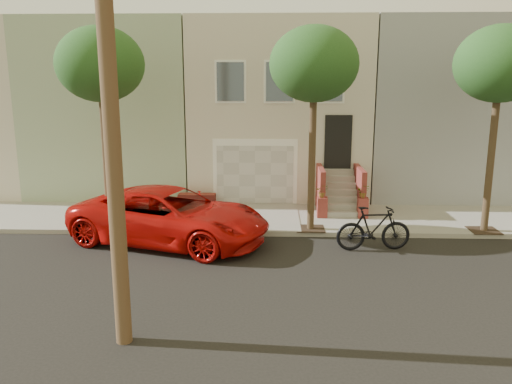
{
  "coord_description": "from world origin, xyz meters",
  "views": [
    {
      "loc": [
        -0.18,
        -12.05,
        4.9
      ],
      "look_at": [
        -0.72,
        3.0,
        1.55
      ],
      "focal_mm": 36.15,
      "sensor_mm": 36.0,
      "label": 1
    }
  ],
  "objects": [
    {
      "name": "pickup_truck",
      "position": [
        -3.29,
        2.79,
        0.83
      ],
      "size": [
        6.55,
        4.46,
        1.67
      ],
      "primitive_type": "imported",
      "rotation": [
        0.0,
        0.0,
        1.26
      ],
      "color": "#BA0D0A",
      "rests_on": "ground"
    },
    {
      "name": "tree_left",
      "position": [
        -5.5,
        3.9,
        5.26
      ],
      "size": [
        2.7,
        2.57,
        6.3
      ],
      "color": "#2D2116",
      "rests_on": "sidewalk"
    },
    {
      "name": "house_row",
      "position": [
        0.0,
        11.19,
        3.64
      ],
      "size": [
        33.1,
        11.7,
        7.0
      ],
      "color": "beige",
      "rests_on": "sidewalk"
    },
    {
      "name": "tree_right",
      "position": [
        6.5,
        3.9,
        5.26
      ],
      "size": [
        2.7,
        2.57,
        6.3
      ],
      "color": "#2D2116",
      "rests_on": "sidewalk"
    },
    {
      "name": "tree_mid",
      "position": [
        1.0,
        3.9,
        5.26
      ],
      "size": [
        2.7,
        2.57,
        6.3
      ],
      "color": "#2D2116",
      "rests_on": "sidewalk"
    },
    {
      "name": "ground",
      "position": [
        0.0,
        0.0,
        0.0
      ],
      "size": [
        90.0,
        90.0,
        0.0
      ],
      "primitive_type": "plane",
      "color": "black",
      "rests_on": "ground"
    },
    {
      "name": "motorcycle",
      "position": [
        2.7,
        2.32,
        0.65
      ],
      "size": [
        2.22,
        0.85,
        1.3
      ],
      "primitive_type": "imported",
      "rotation": [
        0.0,
        0.0,
        1.68
      ],
      "color": "black",
      "rests_on": "ground"
    },
    {
      "name": "sidewalk",
      "position": [
        0.0,
        5.35,
        0.07
      ],
      "size": [
        40.0,
        3.7,
        0.15
      ],
      "primitive_type": "cube",
      "color": "gray",
      "rests_on": "ground"
    }
  ]
}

